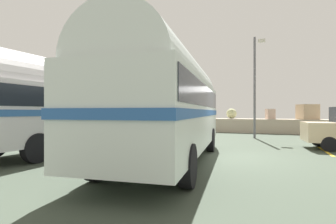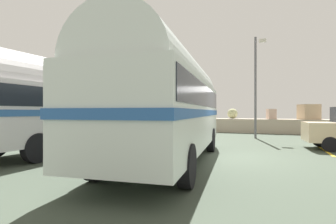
{
  "view_description": "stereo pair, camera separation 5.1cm",
  "coord_description": "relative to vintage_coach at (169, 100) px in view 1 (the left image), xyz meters",
  "views": [
    {
      "loc": [
        1.38,
        -9.47,
        1.66
      ],
      "look_at": [
        -1.74,
        -1.27,
        1.66
      ],
      "focal_mm": 27.14,
      "sensor_mm": 36.0,
      "label": 1
    },
    {
      "loc": [
        1.42,
        -9.45,
        1.66
      ],
      "look_at": [
        -1.74,
        -1.27,
        1.66
      ],
      "focal_mm": 27.14,
      "sensor_mm": 36.0,
      "label": 2
    }
  ],
  "objects": [
    {
      "name": "ground",
      "position": [
        1.53,
        1.72,
        -2.04
      ],
      "size": [
        32.0,
        26.0,
        0.02
      ],
      "color": "#3B4539"
    },
    {
      "name": "breakwater",
      "position": [
        1.33,
        13.54,
        -1.35
      ],
      "size": [
        31.36,
        2.08,
        2.26
      ],
      "color": "#B1A38D",
      "rests_on": "ground"
    },
    {
      "name": "vintage_coach",
      "position": [
        0.0,
        0.0,
        0.0
      ],
      "size": [
        3.31,
        8.79,
        3.7
      ],
      "rotation": [
        0.0,
        0.0,
        0.1
      ],
      "color": "black",
      "rests_on": "ground"
    },
    {
      "name": "second_coach",
      "position": [
        -4.88,
        1.02,
        0.0
      ],
      "size": [
        2.95,
        8.72,
        3.7
      ],
      "rotation": [
        0.0,
        0.0,
        -0.06
      ],
      "color": "black",
      "rests_on": "ground"
    },
    {
      "name": "lamp_post",
      "position": [
        2.4,
        9.02,
        1.51
      ],
      "size": [
        0.7,
        0.8,
        6.31
      ],
      "color": "#5B5B60",
      "rests_on": "ground"
    }
  ]
}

